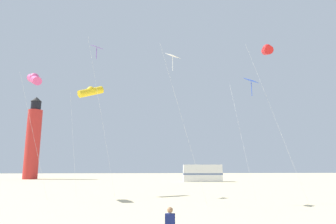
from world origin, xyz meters
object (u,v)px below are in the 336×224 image
at_px(kite_diamond_violet, 97,54).
at_px(lighthouse_distant, 33,140).
at_px(kite_diamond_white, 173,61).
at_px(rv_van_white, 202,173).
at_px(kite_diamond_blue, 251,85).
at_px(kite_tube_scarlet, 267,50).
at_px(kite_tube_rainbow, 34,79).
at_px(kite_flyer_standing, 170,223).
at_px(kite_tube_gold, 91,92).

relative_size(kite_diamond_violet, lighthouse_distant, 0.82).
distance_m(kite_diamond_white, rv_van_white, 30.69).
relative_size(kite_diamond_blue, rv_van_white, 1.38).
xyz_separation_m(kite_tube_scarlet, kite_diamond_violet, (-14.64, 3.71, 0.74)).
xyz_separation_m(kite_diamond_white, lighthouse_distant, (-25.18, 40.16, -2.44)).
relative_size(kite_diamond_blue, lighthouse_distant, 0.54).
xyz_separation_m(kite_tube_rainbow, kite_diamond_white, (11.35, -3.35, 0.58)).
relative_size(kite_flyer_standing, kite_tube_scarlet, 0.09).
distance_m(kite_diamond_blue, kite_diamond_violet, 14.22).
xyz_separation_m(kite_tube_rainbow, kite_tube_gold, (4.04, 3.21, -0.16)).
relative_size(kite_flyer_standing, kite_diamond_violet, 0.08).
height_order(kite_diamond_violet, rv_van_white, kite_diamond_violet).
height_order(kite_tube_rainbow, kite_diamond_violet, kite_diamond_violet).
bearing_deg(kite_diamond_blue, kite_tube_gold, 152.93).
distance_m(kite_diamond_white, kite_diamond_violet, 8.85).
distance_m(kite_tube_rainbow, rv_van_white, 32.39).
relative_size(kite_diamond_white, kite_diamond_violet, 0.80).
distance_m(kite_tube_scarlet, kite_tube_gold, 16.31).
bearing_deg(rv_van_white, kite_flyer_standing, -98.11).
xyz_separation_m(kite_diamond_blue, kite_tube_gold, (-13.10, 6.69, 1.01)).
height_order(kite_tube_scarlet, lighthouse_distant, lighthouse_distant).
bearing_deg(kite_tube_rainbow, kite_diamond_white, -16.44).
bearing_deg(kite_tube_rainbow, kite_tube_scarlet, -5.28).
distance_m(kite_diamond_white, lighthouse_distant, 47.46).
bearing_deg(kite_diamond_blue, kite_tube_rainbow, 168.51).
distance_m(kite_diamond_white, kite_tube_gold, 9.85).
distance_m(kite_tube_scarlet, kite_diamond_violet, 15.13).
bearing_deg(kite_diamond_blue, kite_diamond_violet, 156.50).
relative_size(kite_tube_rainbow, kite_tube_gold, 1.02).
xyz_separation_m(kite_diamond_violet, kite_tube_gold, (-0.67, 1.29, -3.29)).
bearing_deg(kite_diamond_blue, kite_diamond_white, 178.68).
height_order(kite_flyer_standing, kite_diamond_violet, kite_diamond_violet).
height_order(kite_diamond_blue, kite_tube_gold, kite_tube_gold).
height_order(kite_tube_rainbow, kite_tube_gold, kite_tube_rainbow).
relative_size(kite_tube_scarlet, kite_diamond_violet, 0.93).
bearing_deg(kite_tube_rainbow, kite_diamond_blue, -11.49).
relative_size(kite_flyer_standing, kite_diamond_blue, 0.13).
distance_m(lighthouse_distant, rv_van_white, 35.21).
xyz_separation_m(kite_flyer_standing, lighthouse_distant, (-24.15, 50.21, 7.22)).
bearing_deg(kite_tube_scarlet, lighthouse_distant, 130.69).
height_order(kite_diamond_blue, kite_tube_scarlet, kite_tube_scarlet).
bearing_deg(kite_tube_scarlet, kite_diamond_blue, -142.56).
distance_m(kite_tube_scarlet, rv_van_white, 28.92).
bearing_deg(kite_diamond_white, lighthouse_distant, 122.09).
height_order(kite_diamond_blue, kite_tube_rainbow, kite_tube_rainbow).
distance_m(kite_tube_gold, rv_van_white, 27.58).
bearing_deg(kite_diamond_blue, rv_van_white, 86.80).
bearing_deg(kite_diamond_blue, kite_flyer_standing, -124.51).
xyz_separation_m(kite_diamond_blue, kite_diamond_violet, (-12.43, 5.40, 4.30)).
xyz_separation_m(kite_diamond_blue, kite_tube_scarlet, (2.22, 1.70, 3.55)).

